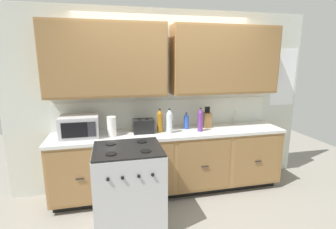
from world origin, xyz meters
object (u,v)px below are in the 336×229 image
at_px(bottle_amber, 160,121).
at_px(bottle_violet, 200,120).
at_px(paper_towel_roll, 112,126).
at_px(bottle_clear, 169,121).
at_px(knife_block, 207,120).
at_px(stove_range, 129,187).
at_px(microwave, 80,126).
at_px(bottle_blue, 186,121).
at_px(toaster, 143,126).

bearing_deg(bottle_amber, bottle_violet, -8.74).
bearing_deg(paper_towel_roll, bottle_violet, -1.78).
distance_m(bottle_violet, bottle_clear, 0.44).
xyz_separation_m(knife_block, bottle_amber, (-0.73, -0.10, 0.04)).
bearing_deg(bottle_clear, stove_range, -137.24).
bearing_deg(knife_block, microwave, -177.31).
bearing_deg(bottle_blue, knife_block, 3.70).
bearing_deg(toaster, paper_towel_roll, -171.96).
relative_size(bottle_violet, bottle_amber, 1.02).
height_order(bottle_clear, bottle_amber, bottle_clear).
bearing_deg(microwave, bottle_blue, 2.47).
bearing_deg(toaster, bottle_blue, 5.92).
xyz_separation_m(knife_block, bottle_violet, (-0.17, -0.18, 0.05)).
bearing_deg(knife_block, bottle_violet, -132.62).
bearing_deg(bottle_amber, paper_towel_roll, -175.71).
height_order(stove_range, bottle_violet, bottle_violet).
xyz_separation_m(microwave, bottle_violet, (1.61, -0.10, 0.02)).
relative_size(microwave, paper_towel_roll, 1.85).
distance_m(stove_range, knife_block, 1.52).
bearing_deg(bottle_clear, microwave, 175.47).
height_order(bottle_amber, bottle_blue, bottle_amber).
xyz_separation_m(paper_towel_roll, bottle_blue, (1.05, 0.13, -0.01)).
relative_size(microwave, bottle_clear, 1.42).
relative_size(knife_block, bottle_clear, 0.92).
relative_size(knife_block, bottle_violet, 0.93).
relative_size(stove_range, bottle_clear, 2.82).
bearing_deg(bottle_clear, bottle_amber, 146.04).
relative_size(stove_range, knife_block, 3.06).
bearing_deg(bottle_clear, toaster, 165.30).
height_order(knife_block, bottle_blue, knife_block).
distance_m(toaster, bottle_amber, 0.23).
xyz_separation_m(knife_block, bottle_clear, (-0.61, -0.18, 0.05)).
distance_m(bottle_amber, bottle_blue, 0.42).
distance_m(bottle_violet, bottle_amber, 0.57).
relative_size(knife_block, paper_towel_roll, 1.19).
height_order(stove_range, bottle_blue, bottle_blue).
height_order(stove_range, bottle_clear, bottle_clear).
xyz_separation_m(stove_range, bottle_clear, (0.60, 0.56, 0.60)).
bearing_deg(knife_block, bottle_blue, -176.30).
bearing_deg(bottle_violet, knife_block, 47.38).
bearing_deg(bottle_amber, knife_block, 7.61).
bearing_deg(bottle_amber, bottle_blue, 10.66).
relative_size(toaster, bottle_amber, 0.86).
bearing_deg(microwave, stove_range, -49.12).
distance_m(stove_range, toaster, 0.88).
relative_size(stove_range, bottle_violet, 2.86).
distance_m(knife_block, bottle_violet, 0.25).
bearing_deg(bottle_violet, bottle_amber, 171.26).
height_order(bottle_violet, bottle_clear, bottle_clear).
distance_m(microwave, bottle_clear, 1.17).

